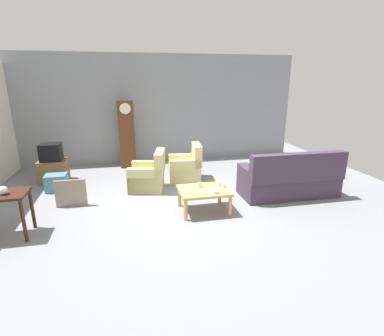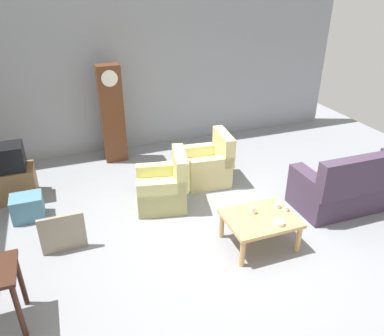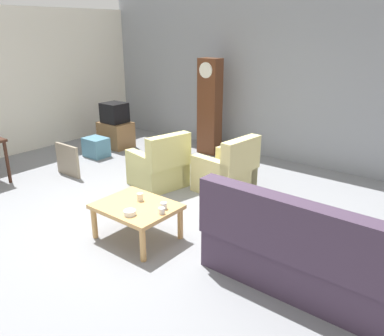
% 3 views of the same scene
% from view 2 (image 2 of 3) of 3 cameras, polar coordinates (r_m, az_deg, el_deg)
% --- Properties ---
extents(ground_plane, '(10.40, 10.40, 0.00)m').
position_cam_2_polar(ground_plane, '(5.65, 4.99, -9.55)').
color(ground_plane, gray).
extents(garage_door_wall, '(8.40, 0.16, 3.20)m').
position_cam_2_polar(garage_door_wall, '(8.11, -5.54, 14.55)').
color(garage_door_wall, gray).
rests_on(garage_door_wall, ground_plane).
extents(couch_floral, '(2.11, 0.90, 1.04)m').
position_cam_2_polar(couch_floral, '(6.65, 24.16, -2.39)').
color(couch_floral, '#423347').
rests_on(couch_floral, ground_plane).
extents(armchair_olive_near, '(0.93, 0.91, 0.92)m').
position_cam_2_polar(armchair_olive_near, '(6.08, -4.31, -3.12)').
color(armchair_olive_near, '#CCC67A').
rests_on(armchair_olive_near, ground_plane).
extents(armchair_olive_far, '(0.86, 0.84, 0.92)m').
position_cam_2_polar(armchair_olive_far, '(6.78, 2.56, 0.33)').
color(armchair_olive_far, '#D7C983').
rests_on(armchair_olive_far, ground_plane).
extents(coffee_table_wood, '(0.96, 0.76, 0.45)m').
position_cam_2_polar(coffee_table_wood, '(5.25, 10.36, -7.94)').
color(coffee_table_wood, tan).
rests_on(coffee_table_wood, ground_plane).
extents(grandfather_clock, '(0.44, 0.30, 1.92)m').
position_cam_2_polar(grandfather_clock, '(7.51, -12.08, 8.00)').
color(grandfather_clock, '#562D19').
rests_on(grandfather_clock, ground_plane).
extents(tv_stand_cabinet, '(0.68, 0.52, 0.55)m').
position_cam_2_polar(tv_stand_cabinet, '(6.94, -25.42, -2.15)').
color(tv_stand_cabinet, brown).
rests_on(tv_stand_cabinet, ground_plane).
extents(tv_crt, '(0.48, 0.44, 0.42)m').
position_cam_2_polar(tv_crt, '(6.73, -26.24, 1.46)').
color(tv_crt, black).
rests_on(tv_crt, tv_stand_cabinet).
extents(framed_picture_leaning, '(0.60, 0.05, 0.56)m').
position_cam_2_polar(framed_picture_leaning, '(5.40, -19.08, -9.43)').
color(framed_picture_leaning, gray).
rests_on(framed_picture_leaning, ground_plane).
extents(storage_box_blue, '(0.47, 0.37, 0.39)m').
position_cam_2_polar(storage_box_blue, '(6.33, -23.78, -5.50)').
color(storage_box_blue, teal).
rests_on(storage_box_blue, ground_plane).
extents(cup_white_porcelain, '(0.08, 0.08, 0.07)m').
position_cam_2_polar(cup_white_porcelain, '(5.40, 14.09, -6.01)').
color(cup_white_porcelain, white).
rests_on(cup_white_porcelain, coffee_table_wood).
extents(cup_blue_rimmed, '(0.08, 0.08, 0.08)m').
position_cam_2_polar(cup_blue_rimmed, '(5.44, 12.89, -5.54)').
color(cup_blue_rimmed, silver).
rests_on(cup_blue_rimmed, coffee_table_wood).
extents(cup_cream_tall, '(0.08, 0.08, 0.10)m').
position_cam_2_polar(cup_cream_tall, '(5.25, 9.32, -6.37)').
color(cup_cream_tall, beige).
rests_on(cup_cream_tall, coffee_table_wood).
extents(bowl_white_stacked, '(0.14, 0.14, 0.06)m').
position_cam_2_polar(bowl_white_stacked, '(5.10, 13.15, -8.14)').
color(bowl_white_stacked, white).
rests_on(bowl_white_stacked, coffee_table_wood).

